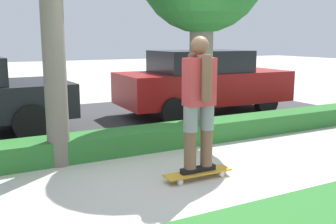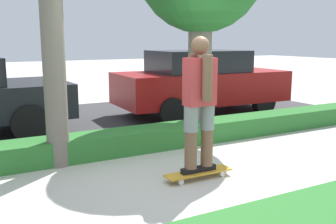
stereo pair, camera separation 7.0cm
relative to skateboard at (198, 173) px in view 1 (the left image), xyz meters
The scene contains 6 objects.
ground_plane 0.21m from the skateboard, 166.26° to the left, with size 60.00×60.00×0.00m, color #BCB7AD.
street_asphalt 4.25m from the skateboard, 92.51° to the left, with size 12.68×5.00×0.01m.
hedge_row 1.66m from the skateboard, 96.44° to the left, with size 12.68×0.60×0.36m.
skateboard is the anchor object (origin of this frame).
skater_person 0.97m from the skateboard, behind, with size 0.51×0.46×1.78m.
parked_car_middle 4.75m from the skateboard, 56.28° to the left, with size 4.30×1.89×1.57m.
Camera 1 is at (-2.52, -4.28, 1.84)m, focal length 42.00 mm.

